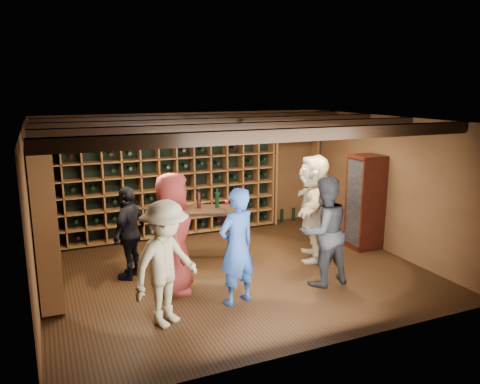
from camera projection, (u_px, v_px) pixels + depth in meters
name	position (u px, v px, depth m)	size (l,w,h in m)	color
ground	(236.00, 272.00, 7.74)	(6.00, 6.00, 0.00)	#311B0D
room_shell	(235.00, 125.00, 7.26)	(6.00, 6.00, 6.00)	brown
wine_rack_back	(167.00, 181.00, 9.38)	(4.65, 0.30, 2.20)	brown
wine_rack_left	(45.00, 211.00, 7.14)	(0.30, 2.65, 2.20)	brown
crate_shelf	(295.00, 153.00, 10.41)	(1.20, 0.32, 2.07)	brown
display_cabinet	(365.00, 204.00, 8.78)	(0.55, 0.50, 1.75)	#37100B
man_blue_shirt	(237.00, 247.00, 6.49)	(0.61, 0.40, 1.67)	navy
man_grey_suit	(324.00, 231.00, 7.13)	(0.83, 0.64, 1.70)	black
guest_red_floral	(173.00, 233.00, 6.85)	(0.88, 0.57, 1.81)	maroon
guest_woman_black	(130.00, 233.00, 7.40)	(0.88, 0.37, 1.50)	black
guest_khaki	(166.00, 264.00, 5.90)	(1.06, 0.61, 1.65)	gray
guest_beige	(313.00, 207.00, 8.22)	(1.73, 0.55, 1.87)	#C1AF8E
tasting_table	(202.00, 215.00, 8.10)	(1.39, 1.02, 1.23)	black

